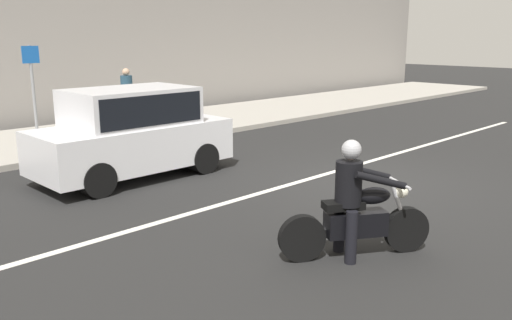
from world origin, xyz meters
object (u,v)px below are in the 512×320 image
Objects in this scene: pedestrian_bystander at (127,93)px; street_sign_post at (33,82)px; motorcycle_with_rider_black_leather at (355,209)px; parked_hatchback_white at (132,132)px.

street_sign_post is at bearing 174.04° from pedestrian_bystander.
street_sign_post is (0.23, 10.29, 0.98)m from motorcycle_with_rider_black_leather.
motorcycle_with_rider_black_leather is at bearing -91.51° from parked_hatchback_white.
street_sign_post is 1.40× the size of pedestrian_bystander.
parked_hatchback_white is at bearing 88.49° from motorcycle_with_rider_black_leather.
motorcycle_with_rider_black_leather is 0.74× the size of street_sign_post.
parked_hatchback_white reaches higher than motorcycle_with_rider_black_leather.
motorcycle_with_rider_black_leather is at bearing -105.83° from pedestrian_bystander.
motorcycle_with_rider_black_leather is 1.04× the size of pedestrian_bystander.
motorcycle_with_rider_black_leather is 10.34m from street_sign_post.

